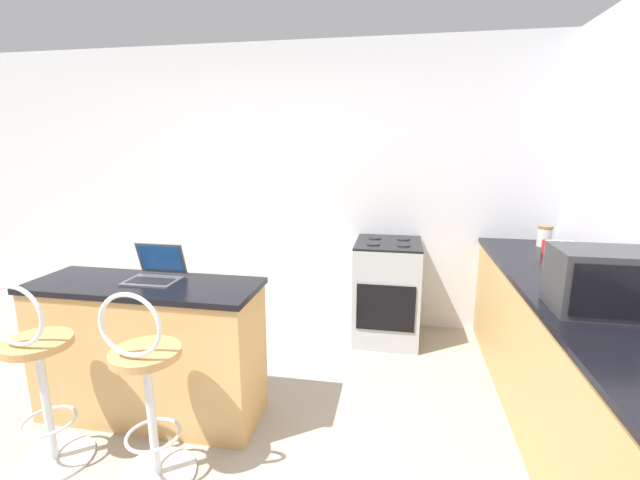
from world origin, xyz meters
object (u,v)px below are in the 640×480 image
(toaster, at_px, (565,259))
(mug_red, at_px, (548,246))
(bar_stool_far, at_px, (147,392))
(stove_range, at_px, (387,291))
(laptop, at_px, (156,271))
(mug_white, at_px, (590,279))
(bar_stool_near, at_px, (40,380))
(storage_jar, at_px, (545,236))
(microwave, at_px, (605,281))

(toaster, height_order, mug_red, toaster)
(bar_stool_far, relative_size, stove_range, 1.18)
(laptop, height_order, mug_white, laptop)
(mug_white, bearing_deg, bar_stool_near, -162.37)
(mug_white, bearing_deg, storage_jar, 86.72)
(laptop, height_order, microwave, microwave)
(mug_white, bearing_deg, mug_red, 88.46)
(bar_stool_far, height_order, stove_range, bar_stool_far)
(bar_stool_near, height_order, laptop, laptop)
(storage_jar, bearing_deg, toaster, -98.20)
(microwave, height_order, stove_range, microwave)
(microwave, bearing_deg, bar_stool_far, -166.78)
(mug_white, bearing_deg, microwave, -104.23)
(bar_stool_near, xyz_separation_m, storage_jar, (2.99, 1.98, 0.47))
(bar_stool_near, relative_size, bar_stool_far, 1.00)
(bar_stool_near, bearing_deg, bar_stool_far, 0.00)
(storage_jar, bearing_deg, bar_stool_near, -146.51)
(laptop, xyz_separation_m, toaster, (2.53, 0.60, 0.04))
(bar_stool_far, xyz_separation_m, toaster, (2.26, 1.19, 0.48))
(bar_stool_far, bearing_deg, bar_stool_near, 180.00)
(toaster, bearing_deg, laptop, -166.72)
(laptop, xyz_separation_m, mug_white, (2.58, 0.34, -0.01))
(toaster, relative_size, stove_range, 0.32)
(bar_stool_near, distance_m, microwave, 2.92)
(bar_stool_far, distance_m, microwave, 2.33)
(bar_stool_far, height_order, laptop, laptop)
(bar_stool_far, distance_m, stove_range, 2.21)
(bar_stool_near, bearing_deg, mug_white, 17.63)
(laptop, bearing_deg, mug_white, 7.50)
(bar_stool_far, distance_m, storage_jar, 3.12)
(mug_red, bearing_deg, bar_stool_near, -149.18)
(laptop, bearing_deg, bar_stool_near, -120.59)
(toaster, height_order, stove_range, toaster)
(bar_stool_far, height_order, mug_red, bar_stool_far)
(microwave, distance_m, toaster, 0.67)
(toaster, height_order, mug_white, toaster)
(laptop, distance_m, microwave, 2.48)
(microwave, height_order, mug_white, microwave)
(bar_stool_near, distance_m, toaster, 3.15)
(bar_stool_near, bearing_deg, storage_jar, 33.49)
(bar_stool_near, xyz_separation_m, toaster, (2.87, 1.19, 0.48))
(bar_stool_far, bearing_deg, microwave, 13.22)
(storage_jar, distance_m, mug_white, 1.05)
(microwave, xyz_separation_m, stove_range, (-1.09, 1.38, -0.60))
(toaster, bearing_deg, bar_stool_near, -157.56)
(mug_red, distance_m, mug_white, 0.83)
(storage_jar, bearing_deg, laptop, -152.29)
(bar_stool_near, relative_size, mug_white, 9.98)
(laptop, bearing_deg, bar_stool_far, -65.68)
(microwave, bearing_deg, storage_jar, 83.57)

